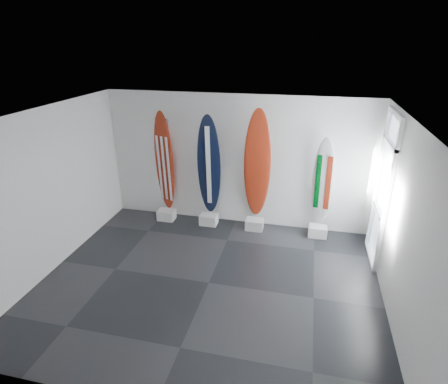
% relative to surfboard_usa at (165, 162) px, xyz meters
% --- Properties ---
extents(floor, '(6.00, 6.00, 0.00)m').
position_rel_surfboard_usa_xyz_m(floor, '(1.66, -2.28, -1.43)').
color(floor, black).
rests_on(floor, ground).
extents(ceiling, '(6.00, 6.00, 0.00)m').
position_rel_surfboard_usa_xyz_m(ceiling, '(1.66, -2.28, 1.57)').
color(ceiling, white).
rests_on(ceiling, wall_back).
extents(wall_back, '(6.00, 0.00, 6.00)m').
position_rel_surfboard_usa_xyz_m(wall_back, '(1.66, 0.22, 0.07)').
color(wall_back, silver).
rests_on(wall_back, ground).
extents(wall_front, '(6.00, 0.00, 6.00)m').
position_rel_surfboard_usa_xyz_m(wall_front, '(1.66, -4.78, 0.07)').
color(wall_front, silver).
rests_on(wall_front, ground).
extents(wall_left, '(0.00, 5.00, 5.00)m').
position_rel_surfboard_usa_xyz_m(wall_left, '(-1.34, -2.28, 0.07)').
color(wall_left, silver).
rests_on(wall_left, ground).
extents(wall_right, '(0.00, 5.00, 5.00)m').
position_rel_surfboard_usa_xyz_m(wall_right, '(4.66, -2.28, 0.07)').
color(wall_right, silver).
rests_on(wall_right, ground).
extents(display_block_usa, '(0.40, 0.30, 0.24)m').
position_rel_surfboard_usa_xyz_m(display_block_usa, '(0.00, -0.10, -1.31)').
color(display_block_usa, silver).
rests_on(display_block_usa, floor).
extents(surfboard_usa, '(0.57, 0.33, 2.39)m').
position_rel_surfboard_usa_xyz_m(surfboard_usa, '(0.00, 0.00, 0.00)').
color(surfboard_usa, maroon).
rests_on(surfboard_usa, display_block_usa).
extents(display_block_navy, '(0.40, 0.30, 0.24)m').
position_rel_surfboard_usa_xyz_m(display_block_navy, '(1.06, -0.10, -1.31)').
color(display_block_navy, silver).
rests_on(display_block_navy, floor).
extents(surfboard_navy, '(0.54, 0.26, 2.37)m').
position_rel_surfboard_usa_xyz_m(surfboard_navy, '(1.06, 0.00, -0.01)').
color(surfboard_navy, black).
rests_on(surfboard_navy, display_block_navy).
extents(display_block_swiss, '(0.40, 0.30, 0.24)m').
position_rel_surfboard_usa_xyz_m(display_block_swiss, '(2.15, -0.10, -1.31)').
color(display_block_swiss, silver).
rests_on(display_block_swiss, floor).
extents(surfboard_swiss, '(0.62, 0.48, 2.57)m').
position_rel_surfboard_usa_xyz_m(surfboard_swiss, '(2.15, 0.00, 0.08)').
color(surfboard_swiss, maroon).
rests_on(surfboard_swiss, display_block_swiss).
extents(display_block_italy, '(0.40, 0.30, 0.24)m').
position_rel_surfboard_usa_xyz_m(display_block_italy, '(3.57, -0.10, -1.31)').
color(display_block_italy, silver).
rests_on(display_block_italy, floor).
extents(surfboard_italy, '(0.50, 0.33, 2.02)m').
position_rel_surfboard_usa_xyz_m(surfboard_italy, '(3.57, 0.00, -0.19)').
color(surfboard_italy, silver).
rests_on(surfboard_italy, display_block_italy).
extents(wall_outlet, '(0.09, 0.02, 0.13)m').
position_rel_surfboard_usa_xyz_m(wall_outlet, '(-0.79, 0.20, -1.08)').
color(wall_outlet, silver).
rests_on(wall_outlet, wall_back).
extents(glass_door, '(0.12, 1.16, 2.85)m').
position_rel_surfboard_usa_xyz_m(glass_door, '(4.63, -0.73, -0.01)').
color(glass_door, white).
rests_on(glass_door, floor).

